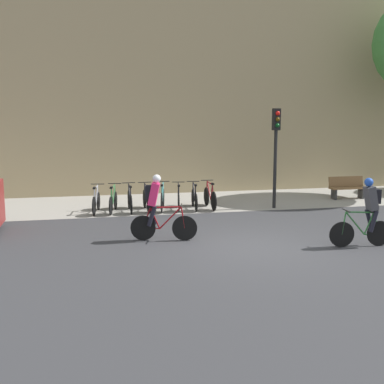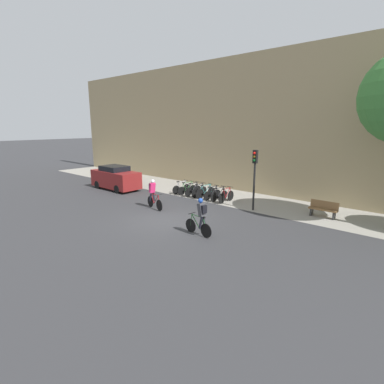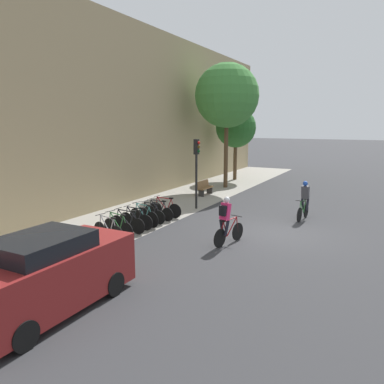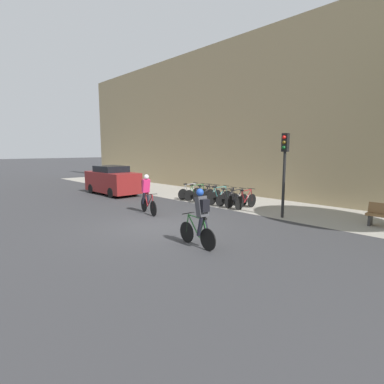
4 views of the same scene
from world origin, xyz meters
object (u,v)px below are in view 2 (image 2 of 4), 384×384
cyclist_grey (201,216)px  traffic_light_pole (255,169)px  parked_bike_0 (181,188)px  parked_bike_6 (219,195)px  parked_bike_4 (206,192)px  parked_bike_2 (193,190)px  parked_bike_1 (187,189)px  bench (323,209)px  parked_bike_7 (226,196)px  parked_bike_3 (199,191)px  parked_bike_5 (212,194)px  parked_car (116,178)px  cyclist_pink (153,193)px

cyclist_grey → traffic_light_pole: size_ratio=0.50×
parked_bike_0 → parked_bike_6: bearing=-0.0°
parked_bike_4 → parked_bike_2: bearing=-180.0°
parked_bike_1 → bench: parked_bike_1 is taller
parked_bike_2 → traffic_light_pole: 5.57m
parked_bike_4 → parked_bike_7: (1.73, -0.00, -0.00)m
parked_bike_3 → parked_bike_5: size_ratio=1.06×
parked_bike_3 → parked_bike_4: (0.57, -0.00, 0.01)m
parked_bike_1 → parked_car: parked_car is taller
parked_bike_0 → parked_bike_7: (4.03, 0.00, 0.02)m
parked_bike_5 → bench: size_ratio=1.05×
cyclist_pink → parked_bike_3: cyclist_pink is taller
parked_bike_0 → parked_bike_4: bearing=0.0°
cyclist_grey → parked_bike_6: bearing=119.0°
cyclist_pink → cyclist_grey: (5.16, -1.70, 0.00)m
parked_bike_4 → parked_bike_6: (1.15, -0.00, -0.02)m
parked_bike_1 → parked_bike_5: 2.30m
parked_bike_4 → parked_bike_5: 0.58m
parked_bike_2 → bench: (8.76, 0.80, 0.07)m
cyclist_grey → parked_bike_7: (-2.66, 5.83, -0.54)m
parked_bike_7 → cyclist_pink: bearing=-121.2°
cyclist_pink → parked_bike_4: bearing=79.4°
parked_bike_2 → traffic_light_pole: traffic_light_pole is taller
parked_bike_0 → parked_bike_7: 4.03m
cyclist_pink → parked_bike_6: size_ratio=1.08×
cyclist_pink → parked_bike_5: 4.38m
cyclist_grey → bench: bearing=64.0°
parked_bike_3 → bench: (8.19, 0.80, 0.07)m
parked_bike_4 → parked_bike_6: bearing=-0.0°
bench → parked_bike_1: bearing=-175.1°
parked_bike_1 → bench: bearing=4.9°
parked_bike_3 → parked_bike_6: (1.73, -0.00, -0.01)m
parked_bike_2 → cyclist_grey: bearing=-46.5°
bench → parked_car: (-14.80, -3.15, 0.43)m
parked_car → parked_bike_7: bearing=14.8°
parked_bike_0 → parked_bike_6: (3.46, -0.00, -0.00)m
parked_bike_5 → parked_bike_1: bearing=-180.0°
cyclist_pink → parked_bike_1: size_ratio=1.07×
parked_bike_1 → traffic_light_pole: traffic_light_pole is taller
parked_bike_1 → parked_bike_6: parked_bike_1 is taller
cyclist_pink → parked_bike_5: bearing=71.9°
cyclist_pink → bench: cyclist_pink is taller
parked_bike_3 → parked_bike_5: 1.15m
cyclist_grey → parked_bike_5: size_ratio=1.13×
parked_bike_4 → parked_bike_6: parked_bike_4 is taller
parked_bike_6 → parked_bike_3: bearing=180.0°
parked_bike_3 → parked_bike_7: size_ratio=0.96×
parked_bike_3 → bench: bearing=5.6°
parked_bike_2 → parked_car: bearing=-158.7°
parked_bike_4 → parked_car: 7.58m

